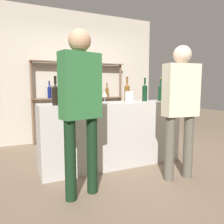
# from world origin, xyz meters

# --- Properties ---
(ground_plane) EXTENTS (16.00, 16.00, 0.00)m
(ground_plane) POSITION_xyz_m (0.00, 0.00, 0.00)
(ground_plane) COLOR #7A6651
(bar_counter) EXTENTS (2.13, 0.53, 0.96)m
(bar_counter) POSITION_xyz_m (0.00, 0.00, 0.48)
(bar_counter) COLOR #B7B2AD
(bar_counter) RESTS_ON ground_plane
(back_wall) EXTENTS (3.73, 0.12, 2.80)m
(back_wall) POSITION_xyz_m (0.00, 1.87, 1.40)
(back_wall) COLOR #B2A899
(back_wall) RESTS_ON ground_plane
(back_shelf) EXTENTS (2.02, 0.18, 1.71)m
(back_shelf) POSITION_xyz_m (-0.01, 1.69, 1.13)
(back_shelf) COLOR brown
(back_shelf) RESTS_ON ground_plane
(counter_bottle_0) EXTENTS (0.08, 0.08, 0.39)m
(counter_bottle_0) POSITION_xyz_m (0.33, 0.14, 1.11)
(counter_bottle_0) COLOR brown
(counter_bottle_0) RESTS_ON bar_counter
(counter_bottle_1) EXTENTS (0.07, 0.07, 0.38)m
(counter_bottle_1) POSITION_xyz_m (0.88, -0.00, 1.10)
(counter_bottle_1) COLOR black
(counter_bottle_1) RESTS_ON bar_counter
(counter_bottle_2) EXTENTS (0.09, 0.09, 0.37)m
(counter_bottle_2) POSITION_xyz_m (-0.85, -0.14, 1.10)
(counter_bottle_2) COLOR black
(counter_bottle_2) RESTS_ON bar_counter
(counter_bottle_3) EXTENTS (0.09, 0.09, 0.37)m
(counter_bottle_3) POSITION_xyz_m (-0.17, 0.16, 1.10)
(counter_bottle_3) COLOR black
(counter_bottle_3) RESTS_ON bar_counter
(counter_bottle_4) EXTENTS (0.08, 0.08, 0.38)m
(counter_bottle_4) POSITION_xyz_m (0.60, 0.04, 1.10)
(counter_bottle_4) COLOR black
(counter_bottle_4) RESTS_ON bar_counter
(counter_bottle_5) EXTENTS (0.07, 0.07, 0.37)m
(counter_bottle_5) POSITION_xyz_m (-0.59, -0.17, 1.10)
(counter_bottle_5) COLOR brown
(counter_bottle_5) RESTS_ON bar_counter
(wine_glass) EXTENTS (0.07, 0.07, 0.16)m
(wine_glass) POSITION_xyz_m (-0.08, 0.09, 1.08)
(wine_glass) COLOR silver
(wine_glass) RESTS_ON bar_counter
(ice_bucket) EXTENTS (0.18, 0.18, 0.23)m
(ice_bucket) POSITION_xyz_m (-0.56, 0.01, 1.07)
(ice_bucket) COLOR black
(ice_bucket) RESTS_ON bar_counter
(cork_jar) EXTENTS (0.14, 0.14, 0.17)m
(cork_jar) POSITION_xyz_m (0.25, -0.08, 1.04)
(cork_jar) COLOR silver
(cork_jar) RESTS_ON bar_counter
(customer_right) EXTENTS (0.46, 0.24, 1.69)m
(customer_right) POSITION_xyz_m (0.57, -0.82, 1.00)
(customer_right) COLOR #575347
(customer_right) RESTS_ON ground_plane
(customer_left) EXTENTS (0.46, 0.28, 1.77)m
(customer_left) POSITION_xyz_m (-0.70, -0.75, 1.06)
(customer_left) COLOR black
(customer_left) RESTS_ON ground_plane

